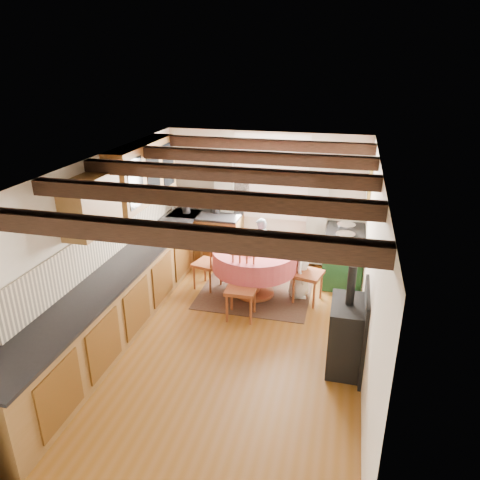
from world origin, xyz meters
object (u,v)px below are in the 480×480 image
(dining_table, at_px, (255,273))
(chair_right, at_px, (308,272))
(cast_iron_stove, at_px, (348,318))
(child_right, at_px, (300,267))
(chair_near, at_px, (241,287))
(aga_range, at_px, (343,256))
(child_far, at_px, (261,246))
(cup, at_px, (257,245))
(chair_left, at_px, (207,261))

(dining_table, distance_m, chair_right, 0.85)
(cast_iron_stove, distance_m, child_right, 1.84)
(dining_table, xyz_separation_m, chair_near, (-0.05, -0.71, 0.10))
(aga_range, bearing_deg, child_right, -132.02)
(dining_table, bearing_deg, cast_iron_stove, -46.02)
(aga_range, xyz_separation_m, child_far, (-1.42, -0.06, 0.06))
(dining_table, bearing_deg, child_far, 94.74)
(chair_near, bearing_deg, cup, 81.69)
(child_right, bearing_deg, dining_table, 96.51)
(chair_near, relative_size, child_far, 0.97)
(chair_near, xyz_separation_m, chair_right, (0.90, 0.73, 0.01))
(chair_right, bearing_deg, cup, 100.64)
(dining_table, distance_m, cup, 0.45)
(chair_left, bearing_deg, chair_right, 102.60)
(cast_iron_stove, bearing_deg, aga_range, 92.63)
(dining_table, xyz_separation_m, chair_left, (-0.82, 0.08, 0.07))
(chair_left, distance_m, chair_right, 1.66)
(dining_table, relative_size, aga_range, 1.34)
(cast_iron_stove, bearing_deg, chair_left, 145.03)
(child_far, bearing_deg, cup, 87.77)
(dining_table, xyz_separation_m, cup, (0.03, 0.05, 0.45))
(dining_table, bearing_deg, aga_range, 32.99)
(dining_table, height_order, child_far, child_far)
(cast_iron_stove, bearing_deg, chair_right, 111.95)
(child_far, bearing_deg, cast_iron_stove, 114.01)
(chair_right, height_order, aga_range, chair_right)
(chair_right, xyz_separation_m, child_right, (-0.15, 0.13, 0.00))
(aga_range, xyz_separation_m, cast_iron_stove, (0.11, -2.39, 0.23))
(dining_table, xyz_separation_m, child_far, (-0.07, 0.82, 0.12))
(aga_range, height_order, child_far, child_far)
(chair_left, bearing_deg, aga_range, 125.08)
(child_far, xyz_separation_m, cup, (0.09, -0.77, 0.33))
(aga_range, relative_size, child_far, 0.96)
(chair_right, distance_m, aga_range, 1.00)
(cup, bearing_deg, chair_right, -2.59)
(aga_range, bearing_deg, dining_table, -147.01)
(chair_near, bearing_deg, dining_table, 83.42)
(cup, bearing_deg, child_right, 8.29)
(chair_near, relative_size, chair_right, 0.99)
(child_far, distance_m, child_right, 1.01)
(child_far, distance_m, cup, 0.84)
(chair_right, relative_size, aga_range, 1.02)
(chair_near, relative_size, cup, 9.82)
(dining_table, relative_size, cast_iron_stove, 0.97)
(chair_near, distance_m, child_right, 1.14)
(dining_table, distance_m, cast_iron_stove, 2.13)
(cast_iron_stove, relative_size, child_far, 1.33)
(cast_iron_stove, bearing_deg, child_right, 114.79)
(chair_right, bearing_deg, aga_range, -17.12)
(chair_near, xyz_separation_m, aga_range, (1.40, 1.59, -0.04))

